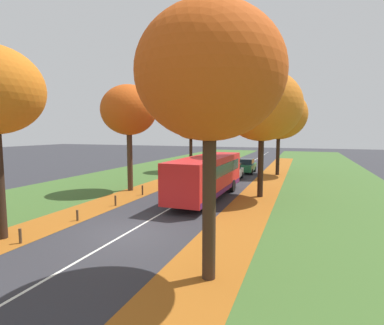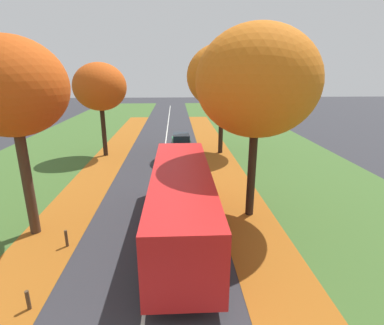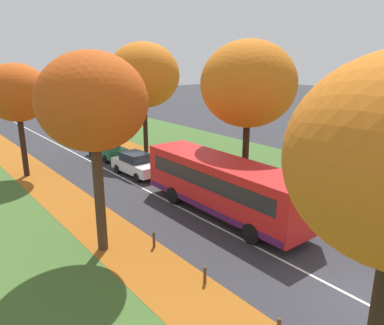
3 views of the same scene
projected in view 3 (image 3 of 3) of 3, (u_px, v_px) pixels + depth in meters
name	position (u px, v px, depth m)	size (l,w,h in m)	color
ground_plane	(363.00, 302.00, 12.99)	(160.00, 160.00, 0.00)	#2D2D33
leaf_litter_left	(77.00, 209.00, 20.77)	(2.80, 60.00, 0.00)	#9E5619
grass_verge_right	(200.00, 150.00, 33.53)	(12.00, 90.00, 0.01)	#3D6028
leaf_litter_right	(204.00, 177.00, 26.27)	(2.80, 60.00, 0.00)	#9E5619
road_centre_line	(105.00, 169.00, 28.04)	(0.12, 80.00, 0.01)	silver
tree_left_near	(93.00, 103.00, 14.74)	(4.41, 4.41, 8.46)	#422D1E
tree_left_mid	(16.00, 93.00, 24.89)	(4.30, 4.30, 7.76)	black
tree_right_near	(248.00, 84.00, 21.75)	(5.62, 5.62, 9.15)	black
tree_right_mid	(144.00, 75.00, 30.97)	(5.98, 5.98, 9.31)	black
bollard_third	(205.00, 275.00, 13.98)	(0.12, 0.12, 0.67)	#4C3823
bollard_fourth	(154.00, 240.00, 16.57)	(0.12, 0.12, 0.75)	#4C3823
bus	(223.00, 184.00, 19.68)	(2.72, 10.42, 2.98)	red
car_white_lead	(136.00, 164.00, 26.42)	(1.91, 4.27, 1.62)	silver
car_green_following	(107.00, 148.00, 30.85)	(1.82, 4.22, 1.62)	#1E6038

